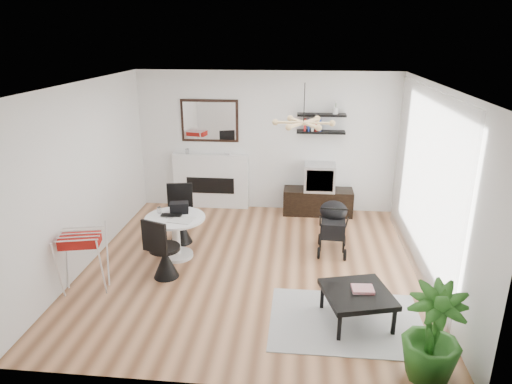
# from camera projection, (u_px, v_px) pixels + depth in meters

# --- Properties ---
(floor) EXTENTS (5.00, 5.00, 0.00)m
(floor) POSITION_uv_depth(u_px,v_px,m) (252.00, 266.00, 6.92)
(floor) COLOR brown
(floor) RESTS_ON ground
(ceiling) EXTENTS (5.00, 5.00, 0.00)m
(ceiling) POSITION_uv_depth(u_px,v_px,m) (252.00, 85.00, 6.03)
(ceiling) COLOR white
(ceiling) RESTS_ON wall_back
(wall_back) EXTENTS (5.00, 0.00, 5.00)m
(wall_back) POSITION_uv_depth(u_px,v_px,m) (266.00, 142.00, 8.83)
(wall_back) COLOR white
(wall_back) RESTS_ON floor
(wall_left) EXTENTS (0.00, 5.00, 5.00)m
(wall_left) POSITION_uv_depth(u_px,v_px,m) (84.00, 176.00, 6.72)
(wall_left) COLOR white
(wall_left) RESTS_ON floor
(wall_right) EXTENTS (0.00, 5.00, 5.00)m
(wall_right) POSITION_uv_depth(u_px,v_px,m) (433.00, 187.00, 6.24)
(wall_right) COLOR white
(wall_right) RESTS_ON floor
(sheer_curtain) EXTENTS (0.04, 3.60, 2.60)m
(sheer_curtain) POSITION_uv_depth(u_px,v_px,m) (422.00, 183.00, 6.44)
(sheer_curtain) COLOR white
(sheer_curtain) RESTS_ON wall_right
(fireplace) EXTENTS (1.50, 0.17, 2.16)m
(fireplace) POSITION_uv_depth(u_px,v_px,m) (211.00, 174.00, 9.08)
(fireplace) COLOR white
(fireplace) RESTS_ON floor
(shelf_lower) EXTENTS (0.90, 0.25, 0.04)m
(shelf_lower) POSITION_uv_depth(u_px,v_px,m) (321.00, 132.00, 8.52)
(shelf_lower) COLOR black
(shelf_lower) RESTS_ON wall_back
(shelf_upper) EXTENTS (0.90, 0.25, 0.04)m
(shelf_upper) POSITION_uv_depth(u_px,v_px,m) (322.00, 115.00, 8.42)
(shelf_upper) COLOR black
(shelf_upper) RESTS_ON wall_back
(pendant_lamp) EXTENTS (0.90, 0.90, 0.10)m
(pendant_lamp) POSITION_uv_depth(u_px,v_px,m) (304.00, 123.00, 6.43)
(pendant_lamp) COLOR tan
(pendant_lamp) RESTS_ON ceiling
(tv_console) EXTENTS (1.33, 0.46, 0.50)m
(tv_console) POSITION_uv_depth(u_px,v_px,m) (318.00, 202.00, 8.86)
(tv_console) COLOR black
(tv_console) RESTS_ON floor
(crt_tv) EXTENTS (0.58, 0.51, 0.51)m
(crt_tv) POSITION_uv_depth(u_px,v_px,m) (319.00, 177.00, 8.69)
(crt_tv) COLOR silver
(crt_tv) RESTS_ON tv_console
(dining_table) EXTENTS (0.93, 0.93, 0.68)m
(dining_table) POSITION_uv_depth(u_px,v_px,m) (176.00, 231.00, 7.08)
(dining_table) COLOR white
(dining_table) RESTS_ON floor
(laptop) EXTENTS (0.33, 0.22, 0.03)m
(laptop) POSITION_uv_depth(u_px,v_px,m) (171.00, 217.00, 6.98)
(laptop) COLOR black
(laptop) RESTS_ON dining_table
(black_bag) EXTENTS (0.31, 0.23, 0.17)m
(black_bag) POSITION_uv_depth(u_px,v_px,m) (179.00, 208.00, 7.14)
(black_bag) COLOR black
(black_bag) RESTS_ON dining_table
(newspaper) EXTENTS (0.41, 0.36, 0.01)m
(newspaper) POSITION_uv_depth(u_px,v_px,m) (182.00, 220.00, 6.88)
(newspaper) COLOR silver
(newspaper) RESTS_ON dining_table
(drinking_glass) EXTENTS (0.06, 0.06, 0.10)m
(drinking_glass) POSITION_uv_depth(u_px,v_px,m) (159.00, 210.00, 7.13)
(drinking_glass) COLOR white
(drinking_glass) RESTS_ON dining_table
(chair_far) EXTENTS (0.48, 0.50, 0.98)m
(chair_far) POSITION_uv_depth(u_px,v_px,m) (180.00, 225.00, 7.64)
(chair_far) COLOR black
(chair_far) RESTS_ON floor
(chair_near) EXTENTS (0.49, 0.50, 0.94)m
(chair_near) POSITION_uv_depth(u_px,v_px,m) (164.00, 259.00, 6.52)
(chair_near) COLOR black
(chair_near) RESTS_ON floor
(drying_rack) EXTENTS (0.69, 0.66, 0.87)m
(drying_rack) POSITION_uv_depth(u_px,v_px,m) (84.00, 261.00, 6.12)
(drying_rack) COLOR white
(drying_rack) RESTS_ON floor
(stroller) EXTENTS (0.49, 0.76, 0.90)m
(stroller) POSITION_uv_depth(u_px,v_px,m) (333.00, 228.00, 7.31)
(stroller) COLOR black
(stroller) RESTS_ON floor
(rug) EXTENTS (1.85, 1.34, 0.01)m
(rug) POSITION_uv_depth(u_px,v_px,m) (346.00, 321.00, 5.59)
(rug) COLOR #A7A7A7
(rug) RESTS_ON floor
(coffee_table) EXTENTS (0.95, 0.95, 0.40)m
(coffee_table) POSITION_uv_depth(u_px,v_px,m) (357.00, 295.00, 5.49)
(coffee_table) COLOR black
(coffee_table) RESTS_ON rug
(magazines) EXTENTS (0.27, 0.22, 0.04)m
(magazines) POSITION_uv_depth(u_px,v_px,m) (363.00, 289.00, 5.49)
(magazines) COLOR #BE2F41
(magazines) RESTS_ON coffee_table
(potted_plant) EXTENTS (0.71, 0.71, 1.05)m
(potted_plant) POSITION_uv_depth(u_px,v_px,m) (433.00, 334.00, 4.53)
(potted_plant) COLOR #235A19
(potted_plant) RESTS_ON floor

